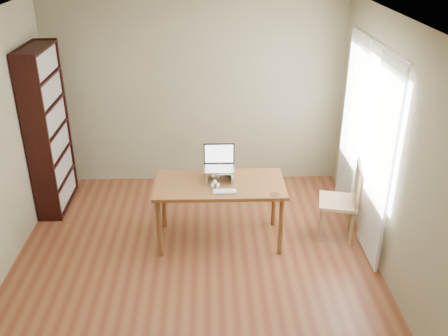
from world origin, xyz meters
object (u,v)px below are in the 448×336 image
desk (220,190)px  cat (216,173)px  laptop (219,162)px  keyboard (225,192)px  bookshelf (48,130)px  chair (345,197)px

desk → cat: cat is taller
laptop → keyboard: 0.41m
cat → bookshelf: bearing=166.0°
cat → desk: bearing=-66.3°
desk → chair: 1.46m
desk → laptop: bearing=90.1°
bookshelf → cat: (2.09, -0.80, -0.23)m
desk → keyboard: keyboard is taller
laptop → keyboard: bearing=-81.7°
desk → bookshelf: bearing=156.9°
keyboard → cat: bearing=103.0°
chair → desk: bearing=-166.0°
laptop → cat: (-0.03, -0.03, -0.13)m
chair → keyboard: bearing=-157.0°
bookshelf → desk: bearing=-23.2°
bookshelf → cat: bookshelf is taller
cat → chair: size_ratio=0.50×
desk → chair: (1.45, 0.04, -0.14)m
laptop → chair: size_ratio=0.36×
keyboard → chair: bearing=9.2°
desk → cat: bearing=106.9°
bookshelf → desk: (2.12, -0.91, -0.39)m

